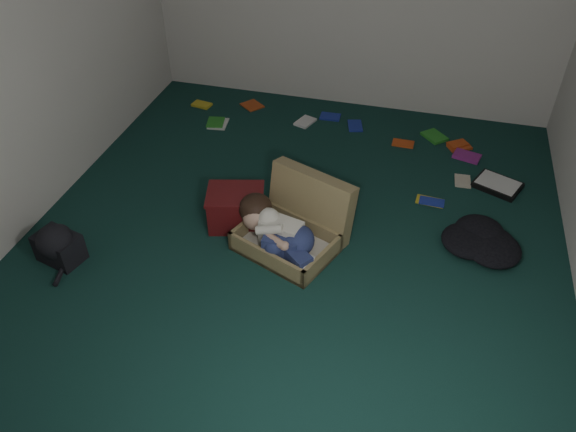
% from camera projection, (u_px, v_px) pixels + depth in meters
% --- Properties ---
extents(floor, '(4.50, 4.50, 0.00)m').
position_uv_depth(floor, '(293.00, 239.00, 4.26)').
color(floor, '#12342E').
rests_on(floor, ground).
extents(wall_front, '(4.50, 0.00, 4.50)m').
position_uv_depth(wall_front, '(114.00, 393.00, 1.75)').
color(wall_front, silver).
rests_on(wall_front, ground).
extents(wall_left, '(0.00, 4.50, 4.50)m').
position_uv_depth(wall_left, '(11.00, 47.00, 3.83)').
color(wall_left, silver).
rests_on(wall_left, ground).
extents(suitcase, '(0.89, 0.88, 0.50)m').
position_uv_depth(suitcase, '(297.00, 225.00, 4.16)').
color(suitcase, '#948151').
rests_on(suitcase, floor).
extents(person, '(0.67, 0.55, 0.31)m').
position_uv_depth(person, '(277.00, 230.00, 4.04)').
color(person, silver).
rests_on(person, suitcase).
extents(maroon_bin, '(0.50, 0.44, 0.30)m').
position_uv_depth(maroon_bin, '(236.00, 208.00, 4.31)').
color(maroon_bin, '#591214').
rests_on(maroon_bin, floor).
extents(backpack, '(0.46, 0.40, 0.23)m').
position_uv_depth(backpack, '(59.00, 247.00, 4.02)').
color(backpack, black).
rests_on(backpack, floor).
extents(clothing_pile, '(0.57, 0.53, 0.15)m').
position_uv_depth(clothing_pile, '(484.00, 239.00, 4.15)').
color(clothing_pile, black).
rests_on(clothing_pile, floor).
extents(paper_tray, '(0.44, 0.40, 0.05)m').
position_uv_depth(paper_tray, '(498.00, 185.00, 4.76)').
color(paper_tray, black).
rests_on(paper_tray, floor).
extents(book_scatter, '(2.92, 1.41, 0.02)m').
position_uv_depth(book_scatter, '(355.00, 137.00, 5.39)').
color(book_scatter, gold).
rests_on(book_scatter, floor).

